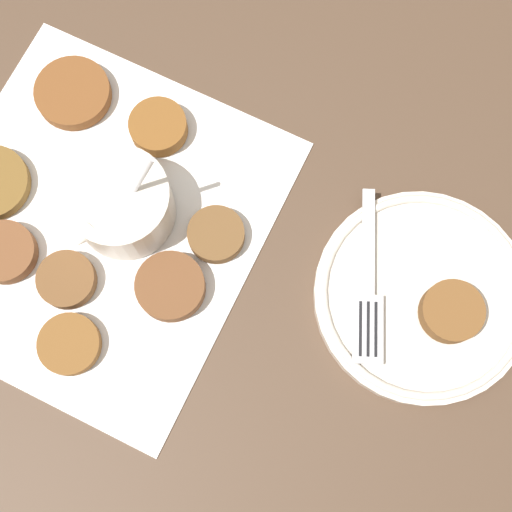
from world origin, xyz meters
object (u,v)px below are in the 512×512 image
Objects in this scene: fritter_on_plate at (451,312)px; fork at (368,294)px; serving_plate at (422,295)px; sauce_bowl at (121,206)px.

fritter_on_plate reaches higher than fork.
fritter_on_plate reaches higher than serving_plate.
fork is (0.03, -0.04, 0.01)m from serving_plate.
sauce_bowl is 0.77× the size of fork.
fritter_on_plate is at bearing 108.55° from sauce_bowl.
serving_plate is 3.59× the size of fritter_on_plate.
fritter_on_plate is 0.38× the size of fork.
fork reaches higher than serving_plate.
serving_plate is 1.38× the size of fork.
serving_plate is 0.04m from fritter_on_plate.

